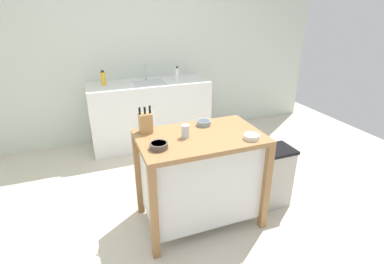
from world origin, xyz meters
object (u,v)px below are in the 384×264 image
drinking_cup (185,131)px  knife_block (146,123)px  sink_faucet (146,72)px  bowl_ceramic_small (252,137)px  bottle_spray_cleaner (177,74)px  bowl_ceramic_wide (204,123)px  kitchen_island (200,174)px  bottle_dish_soap (103,78)px  bowl_stoneware_deep (159,145)px  trash_bin (272,176)px

drinking_cup → knife_block: bearing=141.7°
sink_faucet → knife_block: bearing=-102.7°
knife_block → bowl_ceramic_small: size_ratio=1.82×
sink_faucet → bottle_spray_cleaner: 0.45m
bowl_ceramic_wide → sink_faucet: 1.80m
kitchen_island → bottle_dish_soap: bearing=107.8°
bowl_stoneware_deep → bottle_spray_cleaner: bottle_spray_cleaner is taller
knife_block → bottle_spray_cleaner: size_ratio=1.19×
kitchen_island → bottle_spray_cleaner: bearing=77.9°
knife_block → bowl_ceramic_wide: bearing=-3.7°
knife_block → bowl_stoneware_deep: size_ratio=1.64×
knife_block → bottle_spray_cleaner: knife_block is taller
kitchen_island → bowl_ceramic_small: bowl_ceramic_small is taller
trash_bin → drinking_cup: bearing=177.4°
bowl_ceramic_wide → bowl_stoneware_deep: (-0.51, -0.32, 0.00)m
drinking_cup → sink_faucet: sink_faucet is taller
knife_block → sink_faucet: 1.80m
kitchen_island → bottle_dish_soap: size_ratio=5.50×
trash_bin → bottle_dish_soap: 2.49m
knife_block → bowl_ceramic_small: 0.91m
drinking_cup → bottle_dish_soap: bearing=104.2°
bowl_stoneware_deep → drinking_cup: bearing=25.5°
bowl_ceramic_small → bottle_dish_soap: 2.35m
trash_bin → sink_faucet: (-0.80, 2.02, 0.71)m
trash_bin → bottle_dish_soap: (-1.39, 1.95, 0.69)m
bowl_ceramic_small → sink_faucet: size_ratio=0.59×
drinking_cup → bottle_spray_cleaner: bottle_spray_cleaner is taller
kitchen_island → bowl_ceramic_small: bearing=-30.5°
drinking_cup → bowl_stoneware_deep: bearing=-154.5°
knife_block → drinking_cup: (0.29, -0.23, -0.03)m
bowl_stoneware_deep → trash_bin: (1.17, 0.08, -0.59)m
sink_faucet → bottle_spray_cleaner: sink_faucet is taller
bowl_ceramic_wide → bottle_spray_cleaner: size_ratio=0.64×
bottle_dish_soap → bottle_spray_cleaner: bearing=-5.9°
bowl_ceramic_small → bowl_stoneware_deep: bowl_stoneware_deep is taller
trash_bin → sink_faucet: bearing=111.5°
bottle_dish_soap → bottle_spray_cleaner: 1.01m
bowl_stoneware_deep → sink_faucet: bearing=80.0°
bottle_dish_soap → kitchen_island: bearing=-72.2°
kitchen_island → bowl_stoneware_deep: bearing=-163.8°
bowl_ceramic_small → bottle_dish_soap: bottle_dish_soap is taller
bottle_spray_cleaner → sink_faucet: bearing=156.0°
drinking_cup → trash_bin: 1.10m
kitchen_island → knife_block: 0.68m
bowl_ceramic_wide → drinking_cup: bearing=-142.3°
bottle_dish_soap → bottle_spray_cleaner: bottle_spray_cleaner is taller
drinking_cup → sink_faucet: (0.11, 1.98, 0.09)m
drinking_cup → bottle_dish_soap: size_ratio=0.56×
bowl_ceramic_small → bottle_spray_cleaner: size_ratio=0.66×
drinking_cup → sink_faucet: size_ratio=0.50×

